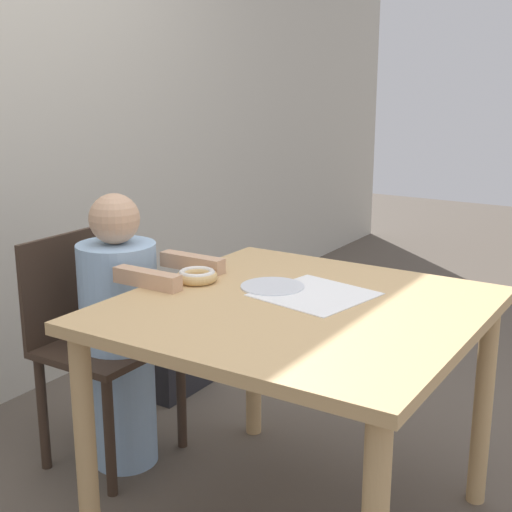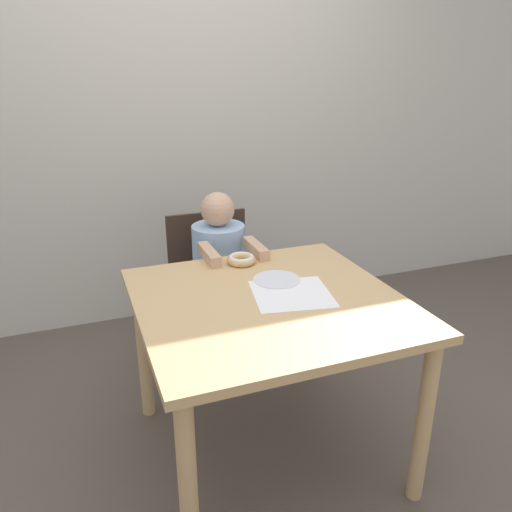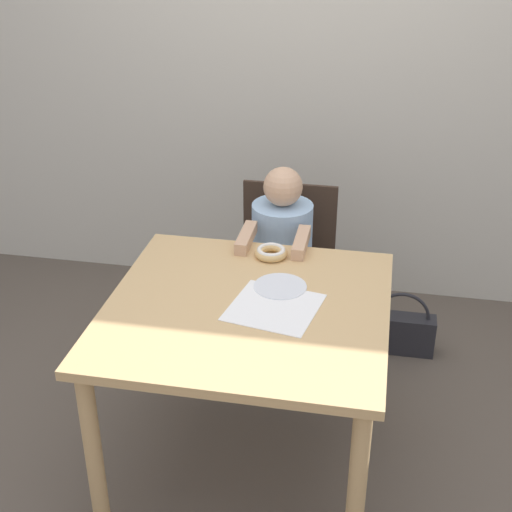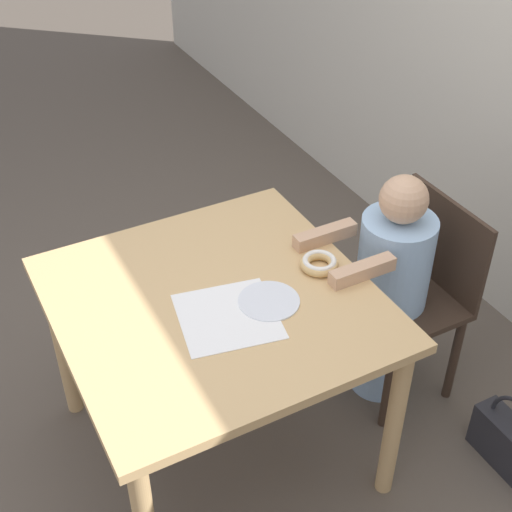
# 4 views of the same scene
# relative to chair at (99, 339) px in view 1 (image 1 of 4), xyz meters

# --- Properties ---
(dining_table) EXTENTS (1.00, 0.99, 0.73)m
(dining_table) POSITION_rel_chair_xyz_m (-0.01, -0.82, 0.18)
(dining_table) COLOR tan
(dining_table) RESTS_ON ground_plane
(chair) EXTENTS (0.45, 0.38, 0.82)m
(chair) POSITION_rel_chair_xyz_m (0.00, 0.00, 0.00)
(chair) COLOR #38281E
(chair) RESTS_ON ground_plane
(child_figure) EXTENTS (0.28, 0.49, 0.99)m
(child_figure) POSITION_rel_chair_xyz_m (-0.00, -0.11, 0.04)
(child_figure) COLOR #99BCE0
(child_figure) RESTS_ON ground_plane
(donut) EXTENTS (0.13, 0.13, 0.04)m
(donut) POSITION_rel_chair_xyz_m (0.01, -0.44, 0.30)
(donut) COLOR #DBB270
(donut) RESTS_ON dining_table
(napkin) EXTENTS (0.35, 0.35, 0.00)m
(napkin) POSITION_rel_chair_xyz_m (0.08, -0.83, 0.29)
(napkin) COLOR white
(napkin) RESTS_ON dining_table
(handbag) EXTENTS (0.33, 0.10, 0.33)m
(handbag) POSITION_rel_chair_xyz_m (0.57, 0.07, -0.34)
(handbag) COLOR #232328
(handbag) RESTS_ON ground_plane
(plate) EXTENTS (0.20, 0.20, 0.01)m
(plate) POSITION_rel_chair_xyz_m (0.08, -0.68, 0.29)
(plate) COLOR silver
(plate) RESTS_ON dining_table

